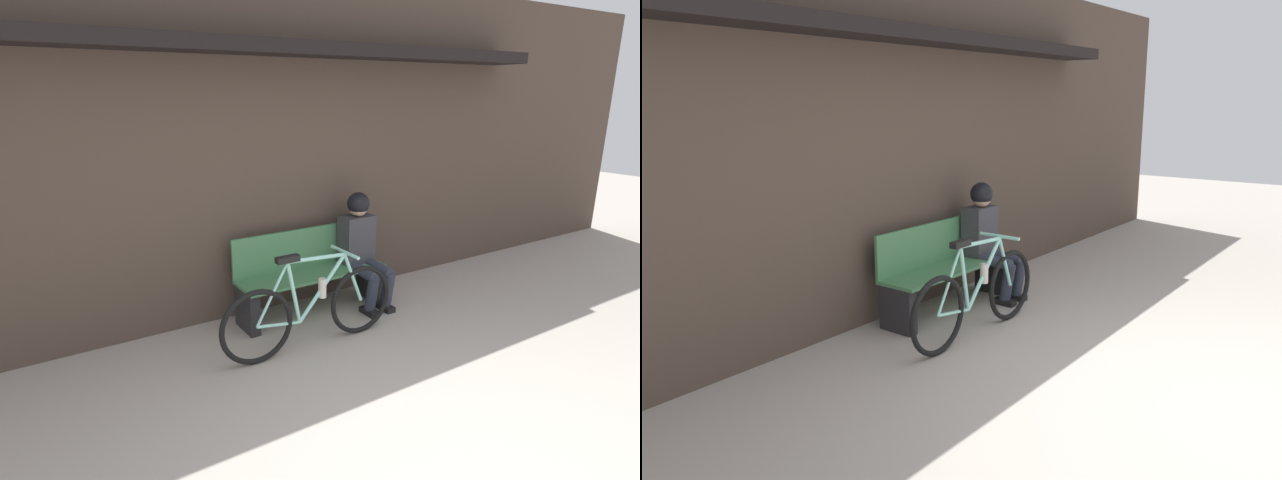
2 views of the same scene
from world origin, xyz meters
TOP-DOWN VIEW (x-y plane):
  - storefront_wall at (0.00, 2.80)m, footprint 12.00×0.56m
  - park_bench_near at (0.47, 2.46)m, footprint 1.52×0.42m
  - bicycle at (0.10, 1.81)m, footprint 1.68×0.40m
  - person_seated at (1.02, 2.36)m, footprint 0.34×0.60m

SIDE VIEW (x-z plane):
  - bicycle at x=0.10m, z-range -0.08..0.79m
  - park_bench_near at x=0.47m, z-range -0.03..0.79m
  - person_seated at x=1.02m, z-range 0.08..1.25m
  - storefront_wall at x=0.00m, z-range 0.06..3.26m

